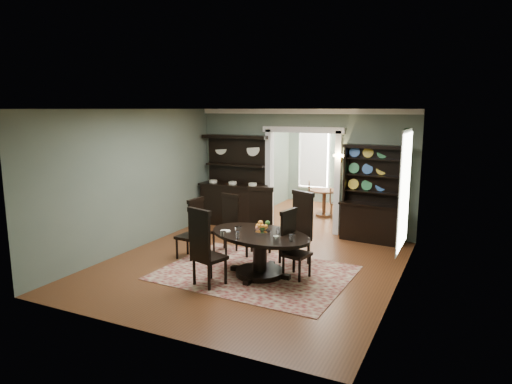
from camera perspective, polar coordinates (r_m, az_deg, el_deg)
room at (r=8.62m, az=-0.76°, el=0.83°), size 5.51×6.01×3.01m
parlor at (r=13.72m, az=9.46°, el=4.01°), size 3.51×3.50×3.01m
doorway_trim at (r=11.31m, az=5.89°, el=3.28°), size 2.08×0.25×2.57m
right_window at (r=8.69m, az=18.10°, el=0.55°), size 0.15×1.47×2.12m
wall_sconce at (r=10.85m, az=10.38°, el=4.31°), size 0.27×0.21×0.21m
rug at (r=8.59m, az=-0.13°, el=-10.06°), size 3.48×2.66×0.01m
dining_table at (r=8.31m, az=0.49°, el=-6.80°), size 2.27×2.27×0.79m
centerpiece at (r=8.19m, az=0.82°, el=-4.79°), size 1.46×0.94×0.24m
chair_far_left at (r=9.71m, az=-3.50°, el=-3.70°), size 0.53×0.51×1.23m
chair_far_mid at (r=9.46m, az=0.48°, el=-3.46°), size 0.61×0.58×1.41m
chair_far_right at (r=8.97m, az=5.39°, el=-4.24°), size 0.68×0.67×1.43m
chair_end_left at (r=9.27m, az=-7.91°, el=-4.36°), size 0.47×0.49×1.26m
chair_end_right at (r=8.25m, az=4.53°, el=-6.25°), size 0.52×0.54×1.23m
chair_near at (r=7.79m, az=-6.49°, el=-6.72°), size 0.63×0.61×1.38m
sideboard at (r=11.90m, az=-2.72°, el=-0.23°), size 1.79×0.66×2.34m
welsh_dresser at (r=10.76m, az=14.27°, el=-1.79°), size 1.45×0.64×2.20m
parlor_table at (r=13.01m, az=8.51°, el=-0.87°), size 0.82×0.82×0.75m
parlor_chair_left at (r=13.44m, az=6.17°, el=-0.46°), size 0.43×0.42×0.92m
parlor_chair_right at (r=12.86m, az=9.69°, el=-1.21°), size 0.40×0.39×0.85m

